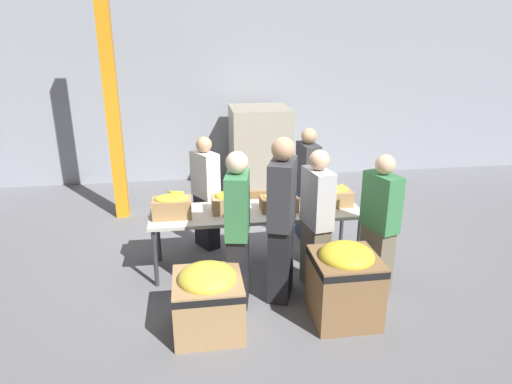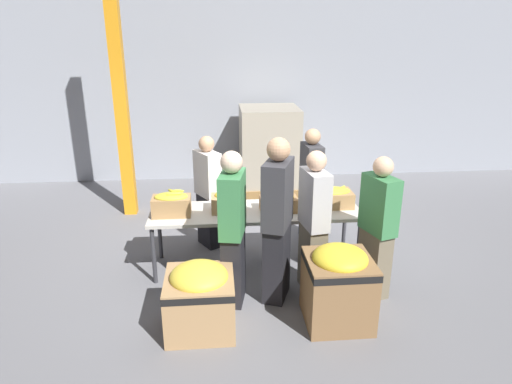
{
  "view_description": "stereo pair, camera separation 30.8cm",
  "coord_description": "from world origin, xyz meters",
  "px_view_note": "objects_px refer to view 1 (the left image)",
  "views": [
    {
      "loc": [
        -0.75,
        -5.01,
        2.77
      ],
      "look_at": [
        0.01,
        0.09,
        0.94
      ],
      "focal_mm": 32.0,
      "sensor_mm": 36.0,
      "label": 1
    },
    {
      "loc": [
        -0.44,
        -5.05,
        2.77
      ],
      "look_at": [
        0.01,
        0.09,
        0.94
      ],
      "focal_mm": 32.0,
      "sensor_mm": 36.0,
      "label": 2
    }
  ],
  "objects_px": {
    "banana_box_0": "(172,205)",
    "banana_box_2": "(279,201)",
    "volunteer_2": "(379,226)",
    "support_pillar": "(110,87)",
    "sorting_table": "(256,214)",
    "banana_box_3": "(331,195)",
    "donation_bin_1": "(345,280)",
    "banana_box_1": "(228,202)",
    "volunteer_5": "(282,221)",
    "volunteer_4": "(316,222)",
    "volunteer_3": "(238,231)",
    "donation_bin_0": "(208,297)",
    "pallet_stack_0": "(260,150)",
    "volunteer_0": "(206,194)",
    "volunteer_1": "(307,185)"
  },
  "relations": [
    {
      "from": "volunteer_2",
      "to": "support_pillar",
      "type": "xyz_separation_m",
      "value": [
        -3.08,
        2.66,
        1.22
      ]
    },
    {
      "from": "volunteer_1",
      "to": "pallet_stack_0",
      "type": "bearing_deg",
      "value": -177.65
    },
    {
      "from": "volunteer_4",
      "to": "support_pillar",
      "type": "relative_size",
      "value": 0.4
    },
    {
      "from": "banana_box_2",
      "to": "support_pillar",
      "type": "distance_m",
      "value": 3.1
    },
    {
      "from": "banana_box_3",
      "to": "volunteer_3",
      "type": "xyz_separation_m",
      "value": [
        -1.24,
        -0.82,
        -0.03
      ]
    },
    {
      "from": "banana_box_2",
      "to": "volunteer_0",
      "type": "height_order",
      "value": "volunteer_0"
    },
    {
      "from": "banana_box_1",
      "to": "volunteer_2",
      "type": "xyz_separation_m",
      "value": [
        1.57,
        -0.74,
        -0.08
      ]
    },
    {
      "from": "sorting_table",
      "to": "volunteer_2",
      "type": "relative_size",
      "value": 1.59
    },
    {
      "from": "sorting_table",
      "to": "banana_box_3",
      "type": "height_order",
      "value": "banana_box_3"
    },
    {
      "from": "donation_bin_1",
      "to": "pallet_stack_0",
      "type": "distance_m",
      "value": 4.14
    },
    {
      "from": "volunteer_0",
      "to": "banana_box_3",
      "type": "bearing_deg",
      "value": 38.88
    },
    {
      "from": "banana_box_3",
      "to": "volunteer_5",
      "type": "xyz_separation_m",
      "value": [
        -0.77,
        -0.78,
        0.03
      ]
    },
    {
      "from": "banana_box_3",
      "to": "pallet_stack_0",
      "type": "bearing_deg",
      "value": 98.84
    },
    {
      "from": "volunteer_5",
      "to": "banana_box_0",
      "type": "bearing_deg",
      "value": 80.54
    },
    {
      "from": "sorting_table",
      "to": "volunteer_5",
      "type": "bearing_deg",
      "value": -77.0
    },
    {
      "from": "banana_box_1",
      "to": "donation_bin_1",
      "type": "height_order",
      "value": "banana_box_1"
    },
    {
      "from": "volunteer_2",
      "to": "donation_bin_1",
      "type": "bearing_deg",
      "value": 114.21
    },
    {
      "from": "banana_box_3",
      "to": "banana_box_1",
      "type": "bearing_deg",
      "value": -177.27
    },
    {
      "from": "donation_bin_0",
      "to": "support_pillar",
      "type": "distance_m",
      "value": 3.73
    },
    {
      "from": "volunteer_3",
      "to": "sorting_table",
      "type": "bearing_deg",
      "value": -10.73
    },
    {
      "from": "sorting_table",
      "to": "banana_box_1",
      "type": "xyz_separation_m",
      "value": [
        -0.33,
        0.0,
        0.18
      ]
    },
    {
      "from": "banana_box_0",
      "to": "banana_box_2",
      "type": "xyz_separation_m",
      "value": [
        1.25,
        0.02,
        -0.03
      ]
    },
    {
      "from": "volunteer_2",
      "to": "support_pillar",
      "type": "distance_m",
      "value": 4.25
    },
    {
      "from": "volunteer_0",
      "to": "volunteer_1",
      "type": "height_order",
      "value": "volunteer_1"
    },
    {
      "from": "banana_box_2",
      "to": "volunteer_0",
      "type": "relative_size",
      "value": 0.29
    },
    {
      "from": "banana_box_1",
      "to": "volunteer_1",
      "type": "distance_m",
      "value": 1.35
    },
    {
      "from": "banana_box_1",
      "to": "banana_box_2",
      "type": "relative_size",
      "value": 0.87
    },
    {
      "from": "banana_box_1",
      "to": "volunteer_1",
      "type": "xyz_separation_m",
      "value": [
        1.14,
        0.71,
        -0.09
      ]
    },
    {
      "from": "banana_box_0",
      "to": "pallet_stack_0",
      "type": "relative_size",
      "value": 0.29
    },
    {
      "from": "volunteer_5",
      "to": "pallet_stack_0",
      "type": "xyz_separation_m",
      "value": [
        0.33,
        3.62,
        -0.15
      ]
    },
    {
      "from": "sorting_table",
      "to": "volunteer_1",
      "type": "bearing_deg",
      "value": 41.39
    },
    {
      "from": "banana_box_0",
      "to": "volunteer_5",
      "type": "bearing_deg",
      "value": -29.86
    },
    {
      "from": "banana_box_0",
      "to": "banana_box_2",
      "type": "relative_size",
      "value": 1.0
    },
    {
      "from": "volunteer_5",
      "to": "support_pillar",
      "type": "relative_size",
      "value": 0.45
    },
    {
      "from": "support_pillar",
      "to": "volunteer_5",
      "type": "bearing_deg",
      "value": -52.69
    },
    {
      "from": "donation_bin_1",
      "to": "donation_bin_0",
      "type": "bearing_deg",
      "value": -180.0
    },
    {
      "from": "banana_box_0",
      "to": "donation_bin_0",
      "type": "bearing_deg",
      "value": -73.81
    },
    {
      "from": "volunteer_2",
      "to": "volunteer_5",
      "type": "bearing_deg",
      "value": 70.71
    },
    {
      "from": "banana_box_0",
      "to": "support_pillar",
      "type": "xyz_separation_m",
      "value": [
        -0.86,
        1.97,
        1.12
      ]
    },
    {
      "from": "banana_box_0",
      "to": "donation_bin_1",
      "type": "xyz_separation_m",
      "value": [
        1.69,
        -1.16,
        -0.45
      ]
    },
    {
      "from": "banana_box_3",
      "to": "volunteer_2",
      "type": "height_order",
      "value": "volunteer_2"
    },
    {
      "from": "banana_box_0",
      "to": "volunteer_2",
      "type": "distance_m",
      "value": 2.33
    },
    {
      "from": "sorting_table",
      "to": "donation_bin_1",
      "type": "xyz_separation_m",
      "value": [
        0.71,
        -1.21,
        -0.26
      ]
    },
    {
      "from": "sorting_table",
      "to": "support_pillar",
      "type": "distance_m",
      "value": 2.97
    },
    {
      "from": "volunteer_3",
      "to": "donation_bin_0",
      "type": "distance_m",
      "value": 0.74
    },
    {
      "from": "volunteer_2",
      "to": "donation_bin_1",
      "type": "height_order",
      "value": "volunteer_2"
    },
    {
      "from": "volunteer_4",
      "to": "volunteer_5",
      "type": "xyz_separation_m",
      "value": [
        -0.42,
        -0.13,
        0.09
      ]
    },
    {
      "from": "sorting_table",
      "to": "banana_box_2",
      "type": "distance_m",
      "value": 0.32
    },
    {
      "from": "volunteer_2",
      "to": "banana_box_3",
      "type": "bearing_deg",
      "value": 2.45
    },
    {
      "from": "volunteer_4",
      "to": "donation_bin_1",
      "type": "xyz_separation_m",
      "value": [
        0.13,
        -0.63,
        -0.37
      ]
    }
  ]
}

